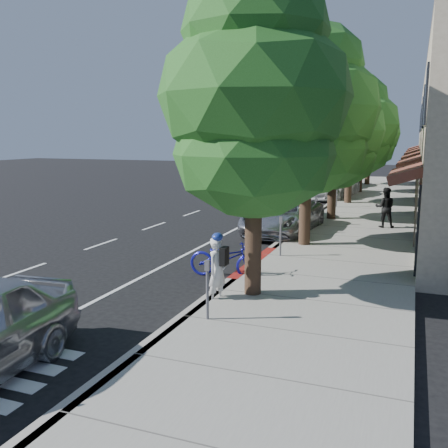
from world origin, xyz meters
The scene contains 17 objects.
ground centered at (0.00, 0.00, 0.00)m, with size 120.00×120.00×0.00m, color black.
sidewalk centered at (2.30, 8.00, 0.07)m, with size 4.60×56.00×0.15m, color gray.
curb centered at (0.00, 8.00, 0.07)m, with size 0.30×56.00×0.15m, color #9E998E.
curb_red_segment centered at (0.00, 1.00, 0.07)m, with size 0.32×4.00×0.15m, color maroon.
street_tree_0 centered at (0.90, -2.00, 4.70)m, with size 4.48×4.48×7.56m.
street_tree_1 centered at (0.90, 4.00, 4.73)m, with size 4.92×4.92×7.73m.
street_tree_2 centered at (0.90, 10.00, 4.07)m, with size 4.61×4.61×6.76m.
street_tree_3 centered at (0.90, 16.00, 4.43)m, with size 5.41×5.41×7.47m.
street_tree_4 centered at (0.90, 22.00, 4.45)m, with size 3.98×3.98×7.08m.
street_tree_5 centered at (0.90, 28.00, 4.03)m, with size 4.82×4.82×6.78m.
cyclist centered at (0.23, -2.62, 0.80)m, with size 0.58×0.38×1.60m, color silver.
bicycle centered at (-0.40, -0.47, 0.55)m, with size 0.72×2.08×1.09m, color #17169D.
silver_suv centered at (-0.50, 6.44, 0.73)m, with size 2.42×5.24×1.46m, color #B5B5BA.
dark_sedan centered at (-1.37, 9.00, 0.72)m, with size 1.52×4.37×1.44m, color #232529.
white_pickup centered at (-0.50, 19.23, 0.89)m, with size 2.50×6.14×1.78m, color white.
dark_suv_far centered at (-0.80, 25.76, 0.87)m, with size 2.06×5.11×1.74m, color black.
pedestrian centered at (3.34, 8.47, 0.99)m, with size 0.81×0.63×1.67m, color black.
Camera 1 is at (4.40, -13.13, 3.91)m, focal length 40.00 mm.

